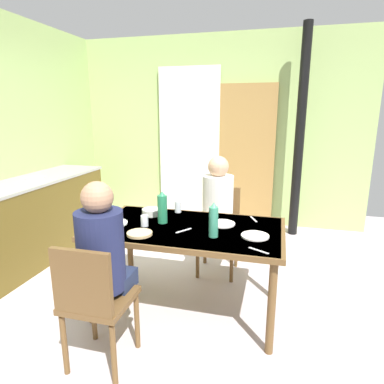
{
  "coord_description": "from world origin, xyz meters",
  "views": [
    {
      "loc": [
        0.93,
        -2.34,
        1.63
      ],
      "look_at": [
        0.25,
        0.21,
        0.98
      ],
      "focal_mm": 30.91,
      "sensor_mm": 36.0,
      "label": 1
    }
  ],
  "objects": [
    {
      "name": "ground_plane",
      "position": [
        0.0,
        0.0,
        0.0
      ],
      "size": [
        6.46,
        6.46,
        0.0
      ],
      "primitive_type": "plane",
      "color": "#BFB1B7"
    },
    {
      "name": "wall_back",
      "position": [
        0.0,
        2.49,
        1.34
      ],
      "size": [
        4.26,
        0.1,
        2.67
      ],
      "primitive_type": "cube",
      "color": "#A2C06F",
      "rests_on": "ground_plane"
    },
    {
      "name": "door_wooden",
      "position": [
        0.47,
        2.41,
        1.0
      ],
      "size": [
        0.8,
        0.05,
        2.0
      ],
      "primitive_type": "cube",
      "color": "#9E763E",
      "rests_on": "ground_plane"
    },
    {
      "name": "stove_pipe_column",
      "position": [
        1.17,
        2.14,
        1.34
      ],
      "size": [
        0.12,
        0.12,
        2.67
      ],
      "primitive_type": "cylinder",
      "color": "black",
      "rests_on": "ground_plane"
    },
    {
      "name": "curtain_panel",
      "position": [
        -0.36,
        2.39,
        1.12
      ],
      "size": [
        0.9,
        0.03,
        2.25
      ],
      "primitive_type": "cube",
      "color": "white",
      "rests_on": "ground_plane"
    },
    {
      "name": "kitchen_counter",
      "position": [
        -1.7,
        0.33,
        0.45
      ],
      "size": [
        0.61,
        2.62,
        0.91
      ],
      "color": "brown",
      "rests_on": "ground_plane"
    },
    {
      "name": "dining_table",
      "position": [
        0.25,
        0.06,
        0.66
      ],
      "size": [
        1.51,
        0.87,
        0.73
      ],
      "color": "brown",
      "rests_on": "ground_plane"
    },
    {
      "name": "chair_near_diner",
      "position": [
        -0.13,
        -0.72,
        0.5
      ],
      "size": [
        0.4,
        0.4,
        0.87
      ],
      "color": "brown",
      "rests_on": "ground_plane"
    },
    {
      "name": "chair_far_diner",
      "position": [
        0.38,
        0.85,
        0.5
      ],
      "size": [
        0.4,
        0.4,
        0.87
      ],
      "rotation": [
        0.0,
        0.0,
        3.14
      ],
      "color": "brown",
      "rests_on": "ground_plane"
    },
    {
      "name": "person_near_diner",
      "position": [
        -0.13,
        -0.59,
        0.78
      ],
      "size": [
        0.3,
        0.37,
        0.77
      ],
      "color": "#202A46",
      "rests_on": "ground_plane"
    },
    {
      "name": "person_far_diner",
      "position": [
        0.38,
        0.71,
        0.78
      ],
      "size": [
        0.3,
        0.37,
        0.77
      ],
      "rotation": [
        0.0,
        0.0,
        3.14
      ],
      "color": "silver",
      "rests_on": "ground_plane"
    },
    {
      "name": "water_bottle_green_near",
      "position": [
        0.5,
        -0.09,
        0.86
      ],
      "size": [
        0.07,
        0.07,
        0.26
      ],
      "color": "#3A9170",
      "rests_on": "dining_table"
    },
    {
      "name": "water_bottle_green_far",
      "position": [
        0.03,
        0.11,
        0.86
      ],
      "size": [
        0.08,
        0.08,
        0.27
      ],
      "color": "#247C50",
      "rests_on": "dining_table"
    },
    {
      "name": "serving_bowl_center",
      "position": [
        -0.14,
        0.28,
        0.76
      ],
      "size": [
        0.17,
        0.17,
        0.05
      ],
      "primitive_type": "cylinder",
      "color": "silver",
      "rests_on": "dining_table"
    },
    {
      "name": "dinner_plate_near_left",
      "position": [
        0.51,
        0.19,
        0.74
      ],
      "size": [
        0.21,
        0.21,
        0.01
      ],
      "primitive_type": "cylinder",
      "color": "white",
      "rests_on": "dining_table"
    },
    {
      "name": "dinner_plate_near_right",
      "position": [
        0.79,
        -0.01,
        0.74
      ],
      "size": [
        0.21,
        0.21,
        0.01
      ],
      "primitive_type": "cylinder",
      "color": "white",
      "rests_on": "dining_table"
    },
    {
      "name": "dinner_plate_far_center",
      "position": [
        -0.35,
        -0.02,
        0.74
      ],
      "size": [
        0.23,
        0.23,
        0.01
      ],
      "primitive_type": "cylinder",
      "color": "white",
      "rests_on": "dining_table"
    },
    {
      "name": "drinking_glass_by_near_diner",
      "position": [
        0.07,
        0.42,
        0.79
      ],
      "size": [
        0.06,
        0.06,
        0.11
      ],
      "primitive_type": "cylinder",
      "color": "silver",
      "rests_on": "dining_table"
    },
    {
      "name": "drinking_glass_by_far_diner",
      "position": [
        -0.08,
        -0.01,
        0.78
      ],
      "size": [
        0.06,
        0.06,
        0.09
      ],
      "primitive_type": "cylinder",
      "color": "silver",
      "rests_on": "dining_table"
    },
    {
      "name": "bread_plate_sliced",
      "position": [
        -0.04,
        -0.2,
        0.74
      ],
      "size": [
        0.19,
        0.19,
        0.02
      ],
      "primitive_type": "cylinder",
      "color": "#DBB77A",
      "rests_on": "dining_table"
    },
    {
      "name": "cutlery_knife_near",
      "position": [
        0.83,
        -0.27,
        0.74
      ],
      "size": [
        0.14,
        0.09,
        0.0
      ],
      "primitive_type": "cube",
      "rotation": [
        0.0,
        0.0,
        5.79
      ],
      "color": "silver",
      "rests_on": "dining_table"
    },
    {
      "name": "cutlery_fork_near",
      "position": [
        0.75,
        0.39,
        0.74
      ],
      "size": [
        0.08,
        0.14,
        0.0
      ],
      "primitive_type": "cube",
      "rotation": [
        0.0,
        0.0,
        1.99
      ],
      "color": "silver",
      "rests_on": "dining_table"
    },
    {
      "name": "cutlery_knife_far",
      "position": [
        -0.36,
        -0.24,
        0.74
      ],
      "size": [
        0.05,
        0.15,
        0.0
      ],
      "primitive_type": "cube",
      "rotation": [
        0.0,
        0.0,
        4.95
      ],
      "color": "silver",
      "rests_on": "dining_table"
    },
    {
      "name": "cutlery_fork_far",
      "position": [
        0.25,
        -0.03,
        0.74
      ],
      "size": [
        0.1,
        0.13,
        0.0
      ],
      "primitive_type": "cube",
      "rotation": [
        0.0,
        0.0,
        0.96
      ],
      "color": "silver",
      "rests_on": "dining_table"
    }
  ]
}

